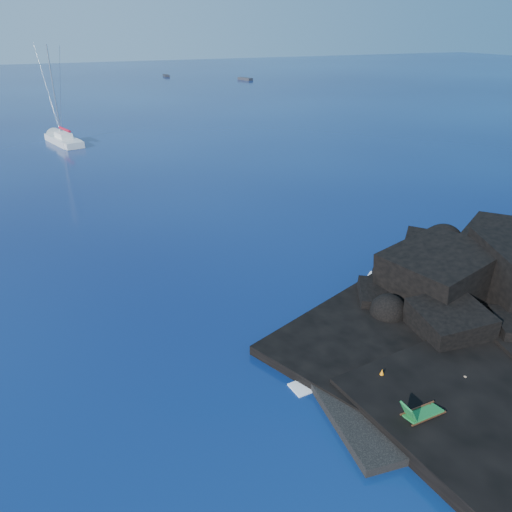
{
  "coord_description": "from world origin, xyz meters",
  "views": [
    {
      "loc": [
        -8.02,
        -11.3,
        13.51
      ],
      "look_at": [
        1.86,
        11.23,
        2.0
      ],
      "focal_mm": 35.0,
      "sensor_mm": 36.0,
      "label": 1
    }
  ],
  "objects": [
    {
      "name": "towel",
      "position": [
        5.68,
        0.17,
        0.38
      ],
      "size": [
        2.24,
        1.46,
        0.05
      ],
      "primitive_type": "cube",
      "rotation": [
        0.0,
        0.0,
        -0.25
      ],
      "color": "silver",
      "rests_on": "beach"
    },
    {
      "name": "ground",
      "position": [
        0.0,
        0.0,
        0.0
      ],
      "size": [
        400.0,
        400.0,
        0.0
      ],
      "primitive_type": "plane",
      "color": "#03052F",
      "rests_on": "ground"
    },
    {
      "name": "distant_boat_b",
      "position": [
        44.62,
        115.8,
        0.0
      ],
      "size": [
        2.75,
        4.87,
        0.62
      ],
      "primitive_type": "cube",
      "rotation": [
        0.0,
        0.0,
        0.3
      ],
      "color": "#2A2B30",
      "rests_on": "ground"
    },
    {
      "name": "distant_boat_a",
      "position": [
        28.07,
        133.38,
        0.0
      ],
      "size": [
        1.55,
        4.14,
        0.54
      ],
      "primitive_type": "cube",
      "rotation": [
        0.0,
        0.0,
        -0.07
      ],
      "color": "#232328",
      "rests_on": "ground"
    },
    {
      "name": "sailboat",
      "position": [
        -5.04,
        54.88,
        0.0
      ],
      "size": [
        5.02,
        11.09,
        11.39
      ],
      "primitive_type": null,
      "rotation": [
        0.0,
        0.0,
        0.26
      ],
      "color": "silver",
      "rests_on": "ground"
    },
    {
      "name": "marker_cone",
      "position": [
        3.15,
        1.51,
        0.62
      ],
      "size": [
        0.37,
        0.37,
        0.53
      ],
      "primitive_type": "cone",
      "rotation": [
        0.0,
        0.0,
        -0.06
      ],
      "color": "orange",
      "rests_on": "beach"
    },
    {
      "name": "sunbather",
      "position": [
        5.68,
        0.17,
        0.53
      ],
      "size": [
        1.97,
        0.92,
        0.25
      ],
      "primitive_type": null,
      "rotation": [
        0.0,
        0.0,
        -0.25
      ],
      "color": "tan",
      "rests_on": "towel"
    },
    {
      "name": "surf_foam",
      "position": [
        5.0,
        5.0,
        0.0
      ],
      "size": [
        10.0,
        8.0,
        0.06
      ],
      "primitive_type": null,
      "color": "white",
      "rests_on": "ground"
    },
    {
      "name": "beach",
      "position": [
        4.5,
        0.5,
        0.0
      ],
      "size": [
        9.08,
        6.86,
        0.7
      ],
      "primitive_type": "cube",
      "rotation": [
        0.0,
        0.0,
        -0.1
      ],
      "color": "black",
      "rests_on": "ground"
    },
    {
      "name": "deck_chair",
      "position": [
        3.12,
        -0.98,
        0.92
      ],
      "size": [
        1.68,
        0.79,
        1.14
      ],
      "primitive_type": null,
      "rotation": [
        0.0,
        0.0,
        0.04
      ],
      "color": "#176B2E",
      "rests_on": "beach"
    }
  ]
}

